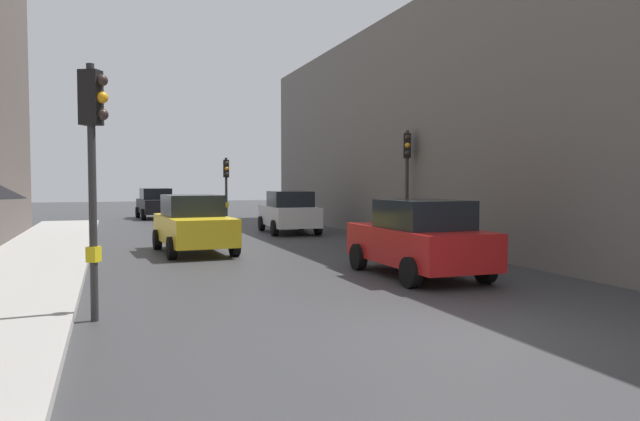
% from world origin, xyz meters
% --- Properties ---
extents(ground_plane, '(120.00, 120.00, 0.00)m').
position_xyz_m(ground_plane, '(0.00, 0.00, 0.00)').
color(ground_plane, '#38383A').
extents(sidewalk_kerb, '(2.69, 40.00, 0.16)m').
position_xyz_m(sidewalk_kerb, '(-6.57, 6.00, 0.08)').
color(sidewalk_kerb, '#A8A5A0').
rests_on(sidewalk_kerb, ground).
extents(building_facade_right, '(12.00, 34.77, 8.36)m').
position_xyz_m(building_facade_right, '(11.23, 10.73, 4.18)').
color(building_facade_right, slate).
rests_on(building_facade_right, ground).
extents(traffic_light_far_median, '(0.25, 0.43, 3.30)m').
position_xyz_m(traffic_light_far_median, '(0.59, 21.28, 2.27)').
color(traffic_light_far_median, '#2D2D2D').
rests_on(traffic_light_far_median, ground).
extents(traffic_light_near_right, '(0.45, 0.36, 3.98)m').
position_xyz_m(traffic_light_near_right, '(-4.91, 2.67, 2.74)').
color(traffic_light_near_right, '#2D2D2D').
rests_on(traffic_light_near_right, ground).
extents(traffic_light_mid_street, '(0.34, 0.45, 3.91)m').
position_xyz_m(traffic_light_mid_street, '(4.92, 11.13, 2.70)').
color(traffic_light_mid_street, '#2D2D2D').
rests_on(traffic_light_mid_street, ground).
extents(car_dark_suv, '(2.25, 4.31, 1.76)m').
position_xyz_m(car_dark_suv, '(-2.11, 29.01, 0.88)').
color(car_dark_suv, black).
rests_on(car_dark_suv, ground).
extents(car_red_sedan, '(2.04, 4.21, 1.76)m').
position_xyz_m(car_red_sedan, '(1.99, 4.92, 0.88)').
color(car_red_sedan, red).
rests_on(car_red_sedan, ground).
extents(car_white_compact, '(2.18, 4.28, 1.76)m').
position_xyz_m(car_white_compact, '(2.46, 17.04, 0.88)').
color(car_white_compact, silver).
rests_on(car_white_compact, ground).
extents(car_yellow_taxi, '(2.25, 4.32, 1.76)m').
position_xyz_m(car_yellow_taxi, '(-2.27, 11.30, 0.88)').
color(car_yellow_taxi, yellow).
rests_on(car_yellow_taxi, ground).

